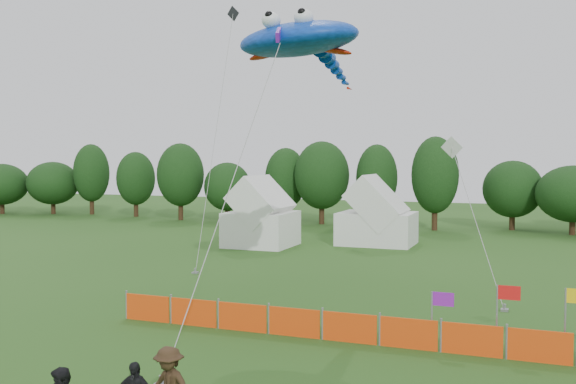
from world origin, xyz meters
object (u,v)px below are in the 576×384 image
(stingray_kite, at_px, (302,42))
(tent_left, at_px, (261,218))
(tent_right, at_px, (377,218))
(barrier_fence, at_px, (408,334))

(stingray_kite, bearing_deg, tent_left, 118.25)
(tent_right, bearing_deg, tent_left, -152.89)
(tent_right, relative_size, barrier_fence, 0.25)
(tent_right, distance_m, barrier_fence, 25.67)
(tent_right, height_order, stingray_kite, stingray_kite)
(tent_right, xyz_separation_m, barrier_fence, (6.83, -24.70, -1.42))
(tent_right, xyz_separation_m, stingray_kite, (1.80, -21.10, 8.96))
(tent_right, bearing_deg, stingray_kite, -85.12)
(tent_left, xyz_separation_m, tent_right, (7.48, 3.83, -0.09))
(barrier_fence, bearing_deg, tent_right, 105.46)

